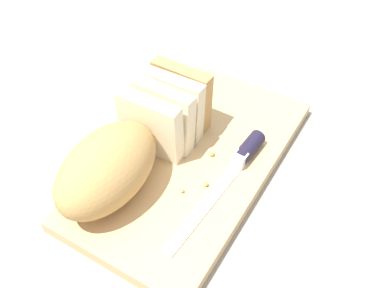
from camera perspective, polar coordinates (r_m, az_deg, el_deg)
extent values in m
plane|color=gray|center=(0.73, 0.00, -2.87)|extent=(3.00, 3.00, 0.00)
cube|color=tan|center=(0.72, 0.00, -2.28)|extent=(0.45, 0.26, 0.02)
ellipsoid|color=tan|center=(0.63, -10.96, -3.19)|extent=(0.18, 0.11, 0.11)
cube|color=beige|center=(0.69, -5.43, 2.32)|extent=(0.03, 0.11, 0.11)
cube|color=beige|center=(0.70, -3.77, 3.63)|extent=(0.03, 0.11, 0.11)
cube|color=beige|center=(0.72, -2.55, 5.03)|extent=(0.04, 0.11, 0.11)
cube|color=tan|center=(0.74, -1.42, 6.37)|extent=(0.03, 0.11, 0.11)
cube|color=silver|center=(0.65, 1.78, -7.97)|extent=(0.20, 0.02, 0.00)
cylinder|color=black|center=(0.71, 7.47, -0.42)|extent=(0.06, 0.03, 0.03)
cube|color=silver|center=(0.69, 6.23, -2.02)|extent=(0.02, 0.02, 0.02)
sphere|color=tan|center=(0.67, 1.85, -5.26)|extent=(0.01, 0.01, 0.01)
sphere|color=tan|center=(0.71, 2.63, -1.31)|extent=(0.01, 0.01, 0.01)
sphere|color=tan|center=(0.66, -1.29, -6.13)|extent=(0.01, 0.01, 0.01)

